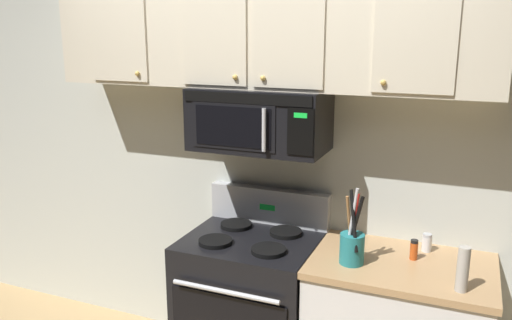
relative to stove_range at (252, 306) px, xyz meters
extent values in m
cube|color=silver|center=(0.00, 0.37, 0.88)|extent=(5.20, 0.10, 2.70)
cube|color=black|center=(0.00, 0.00, -0.02)|extent=(0.76, 0.64, 0.90)
cylinder|color=#B7BABF|center=(0.00, -0.36, 0.27)|extent=(0.61, 0.03, 0.03)
cube|color=#B7BABF|center=(0.00, 0.28, 0.54)|extent=(0.76, 0.07, 0.22)
cube|color=#19D83F|center=(0.00, 0.24, 0.54)|extent=(0.10, 0.00, 0.04)
cylinder|color=black|center=(-0.16, -0.14, 0.44)|extent=(0.19, 0.19, 0.02)
cylinder|color=black|center=(0.16, -0.14, 0.44)|extent=(0.19, 0.19, 0.02)
cylinder|color=black|center=(-0.16, 0.14, 0.44)|extent=(0.19, 0.19, 0.02)
cylinder|color=black|center=(0.16, 0.14, 0.44)|extent=(0.19, 0.19, 0.02)
cube|color=black|center=(0.00, 0.12, 1.11)|extent=(0.76, 0.39, 0.35)
cube|color=black|center=(0.00, -0.08, 1.25)|extent=(0.73, 0.01, 0.06)
cube|color=black|center=(-0.07, -0.08, 1.09)|extent=(0.49, 0.01, 0.25)
cube|color=black|center=(-0.08, -0.08, 1.09)|extent=(0.44, 0.01, 0.22)
cube|color=black|center=(0.30, -0.08, 1.09)|extent=(0.14, 0.01, 0.25)
cube|color=#19D83F|center=(0.30, -0.08, 1.18)|extent=(0.07, 0.00, 0.03)
cylinder|color=#B7BABF|center=(0.11, -0.10, 1.09)|extent=(0.02, 0.02, 0.23)
cube|color=beige|center=(0.00, 0.15, 1.56)|extent=(2.50, 0.33, 0.55)
cube|color=beige|center=(-0.83, -0.02, 1.56)|extent=(0.38, 0.01, 0.51)
sphere|color=tan|center=(-0.70, -0.03, 1.35)|extent=(0.03, 0.03, 0.03)
cube|color=beige|center=(-0.21, -0.02, 1.56)|extent=(0.38, 0.01, 0.51)
sphere|color=tan|center=(-0.08, -0.03, 1.35)|extent=(0.03, 0.03, 0.03)
cube|color=beige|center=(0.21, -0.02, 1.56)|extent=(0.38, 0.01, 0.51)
sphere|color=tan|center=(0.08, -0.03, 1.35)|extent=(0.03, 0.03, 0.03)
cube|color=beige|center=(0.83, -0.02, 1.56)|extent=(0.38, 0.01, 0.51)
sphere|color=tan|center=(0.70, -0.03, 1.35)|extent=(0.03, 0.03, 0.03)
cube|color=tan|center=(0.84, 0.01, 0.41)|extent=(0.93, 0.65, 0.03)
cylinder|color=teal|center=(0.60, -0.11, 0.51)|extent=(0.13, 0.13, 0.16)
cylinder|color=red|center=(0.61, -0.10, 0.66)|extent=(0.04, 0.02, 0.29)
cylinder|color=black|center=(0.62, -0.11, 0.66)|extent=(0.08, 0.03, 0.28)
cylinder|color=#BCBCC1|center=(0.60, -0.11, 0.68)|extent=(0.05, 0.03, 0.32)
cylinder|color=olive|center=(0.58, -0.10, 0.66)|extent=(0.03, 0.06, 0.28)
cylinder|color=black|center=(0.61, -0.13, 0.67)|extent=(0.07, 0.09, 0.31)
cylinder|color=white|center=(0.94, 0.20, 0.47)|extent=(0.05, 0.05, 0.08)
cylinder|color=#B7BABF|center=(0.94, 0.20, 0.52)|extent=(0.05, 0.05, 0.02)
cylinder|color=#B7B2A8|center=(1.13, -0.21, 0.54)|extent=(0.06, 0.06, 0.22)
cylinder|color=#C64C19|center=(0.89, 0.07, 0.48)|extent=(0.04, 0.04, 0.09)
cylinder|color=black|center=(0.89, 0.07, 0.53)|extent=(0.04, 0.04, 0.02)
camera|label=1|loc=(1.11, -2.60, 1.60)|focal=36.95mm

